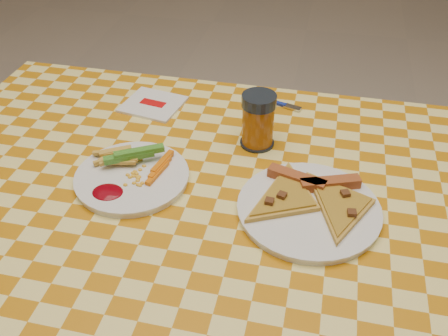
{
  "coord_description": "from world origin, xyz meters",
  "views": [
    {
      "loc": [
        0.16,
        -0.67,
        1.37
      ],
      "look_at": [
        -0.0,
        0.07,
        0.78
      ],
      "focal_mm": 40.0,
      "sensor_mm": 36.0,
      "label": 1
    }
  ],
  "objects_px": {
    "plate_left": "(132,178)",
    "plate_right": "(308,210)",
    "drink_glass": "(258,121)",
    "table": "(217,227)"
  },
  "relations": [
    {
      "from": "plate_left",
      "to": "drink_glass",
      "type": "xyz_separation_m",
      "value": [
        0.21,
        0.17,
        0.05
      ]
    },
    {
      "from": "table",
      "to": "plate_right",
      "type": "bearing_deg",
      "value": -0.01
    },
    {
      "from": "drink_glass",
      "to": "table",
      "type": "bearing_deg",
      "value": -102.5
    },
    {
      "from": "plate_right",
      "to": "drink_glass",
      "type": "distance_m",
      "value": 0.23
    },
    {
      "from": "drink_glass",
      "to": "plate_left",
      "type": "bearing_deg",
      "value": -140.92
    },
    {
      "from": "plate_left",
      "to": "plate_right",
      "type": "bearing_deg",
      "value": -2.82
    },
    {
      "from": "plate_left",
      "to": "plate_right",
      "type": "distance_m",
      "value": 0.34
    },
    {
      "from": "table",
      "to": "plate_right",
      "type": "height_order",
      "value": "plate_right"
    },
    {
      "from": "plate_right",
      "to": "drink_glass",
      "type": "relative_size",
      "value": 2.14
    },
    {
      "from": "table",
      "to": "plate_left",
      "type": "xyz_separation_m",
      "value": [
        -0.17,
        0.02,
        0.08
      ]
    }
  ]
}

